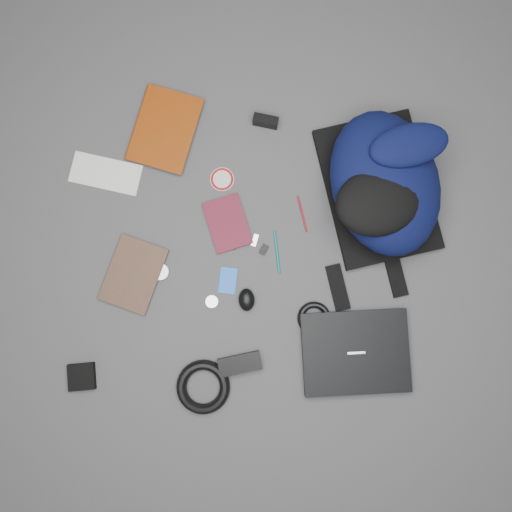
# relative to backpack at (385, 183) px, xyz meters

# --- Properties ---
(ground) EXTENTS (4.00, 4.00, 0.00)m
(ground) POSITION_rel_backpack_xyz_m (-0.38, -0.28, -0.11)
(ground) COLOR #4F4F51
(ground) RESTS_ON ground
(backpack) EXTENTS (0.54, 0.63, 0.22)m
(backpack) POSITION_rel_backpack_xyz_m (0.00, 0.00, 0.00)
(backpack) COLOR black
(backpack) RESTS_ON ground
(laptop) EXTENTS (0.40, 0.33, 0.04)m
(laptop) POSITION_rel_backpack_xyz_m (-0.01, -0.56, -0.09)
(laptop) COLOR black
(laptop) RESTS_ON ground
(textbook_red) EXTENTS (0.25, 0.31, 0.03)m
(textbook_red) POSITION_rel_backpack_xyz_m (-0.86, 0.13, -0.10)
(textbook_red) COLOR #7B2C07
(textbook_red) RESTS_ON ground
(comic_book) EXTENTS (0.22, 0.27, 0.02)m
(comic_book) POSITION_rel_backpack_xyz_m (-0.87, -0.38, -0.10)
(comic_book) COLOR #9D5B0B
(comic_book) RESTS_ON ground
(envelope) EXTENTS (0.25, 0.13, 0.00)m
(envelope) POSITION_rel_backpack_xyz_m (-0.94, -0.06, -0.11)
(envelope) COLOR white
(envelope) RESTS_ON ground
(dvd_case) EXTENTS (0.19, 0.22, 0.01)m
(dvd_case) POSITION_rel_backpack_xyz_m (-0.50, -0.18, -0.11)
(dvd_case) COLOR #490E1B
(dvd_case) RESTS_ON ground
(compact_camera) EXTENTS (0.09, 0.04, 0.05)m
(compact_camera) POSITION_rel_backpack_xyz_m (-0.41, 0.19, -0.09)
(compact_camera) COLOR black
(compact_camera) RESTS_ON ground
(sticker_disc) EXTENTS (0.10, 0.10, 0.00)m
(sticker_disc) POSITION_rel_backpack_xyz_m (-0.54, -0.03, -0.11)
(sticker_disc) COLOR silver
(sticker_disc) RESTS_ON ground
(pen_teal) EXTENTS (0.04, 0.15, 0.01)m
(pen_teal) POSITION_rel_backpack_xyz_m (-0.32, -0.26, -0.11)
(pen_teal) COLOR #0B6566
(pen_teal) RESTS_ON ground
(pen_red) EXTENTS (0.05, 0.12, 0.01)m
(pen_red) POSITION_rel_backpack_xyz_m (-0.25, -0.12, -0.11)
(pen_red) COLOR maroon
(pen_red) RESTS_ON ground
(id_badge) EXTENTS (0.06, 0.09, 0.00)m
(id_badge) POSITION_rel_backpack_xyz_m (-0.47, -0.38, -0.11)
(id_badge) COLOR blue
(id_badge) RESTS_ON ground
(usb_black) EXTENTS (0.03, 0.05, 0.01)m
(usb_black) POSITION_rel_backpack_xyz_m (-0.46, -0.24, -0.11)
(usb_black) COLOR black
(usb_black) RESTS_ON ground
(usb_silver) EXTENTS (0.02, 0.04, 0.01)m
(usb_silver) POSITION_rel_backpack_xyz_m (-0.40, -0.23, -0.11)
(usb_silver) COLOR silver
(usb_silver) RESTS_ON ground
(key_fob) EXTENTS (0.03, 0.04, 0.01)m
(key_fob) POSITION_rel_backpack_xyz_m (-0.36, -0.25, -0.11)
(key_fob) COLOR black
(key_fob) RESTS_ON ground
(mouse) EXTENTS (0.07, 0.08, 0.04)m
(mouse) POSITION_rel_backpack_xyz_m (-0.40, -0.43, -0.09)
(mouse) COLOR black
(mouse) RESTS_ON ground
(headphone_left) EXTENTS (0.07, 0.07, 0.01)m
(headphone_left) POSITION_rel_backpack_xyz_m (-0.70, -0.38, -0.11)
(headphone_left) COLOR #AAAAAC
(headphone_left) RESTS_ON ground
(headphone_right) EXTENTS (0.05, 0.05, 0.01)m
(headphone_right) POSITION_rel_backpack_xyz_m (-0.51, -0.45, -0.11)
(headphone_right) COLOR silver
(headphone_right) RESTS_ON ground
(cable_coil) EXTENTS (0.13, 0.13, 0.02)m
(cable_coil) POSITION_rel_backpack_xyz_m (-0.16, -0.46, -0.10)
(cable_coil) COLOR black
(cable_coil) RESTS_ON ground
(power_brick) EXTENTS (0.15, 0.10, 0.03)m
(power_brick) POSITION_rel_backpack_xyz_m (-0.39, -0.65, -0.09)
(power_brick) COLOR black
(power_brick) RESTS_ON ground
(power_cord_coil) EXTENTS (0.23, 0.23, 0.03)m
(power_cord_coil) POSITION_rel_backpack_xyz_m (-0.50, -0.74, -0.09)
(power_cord_coil) COLOR black
(power_cord_coil) RESTS_ON ground
(pouch) EXTENTS (0.11, 0.11, 0.02)m
(pouch) POSITION_rel_backpack_xyz_m (-0.91, -0.76, -0.10)
(pouch) COLOR black
(pouch) RESTS_ON ground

